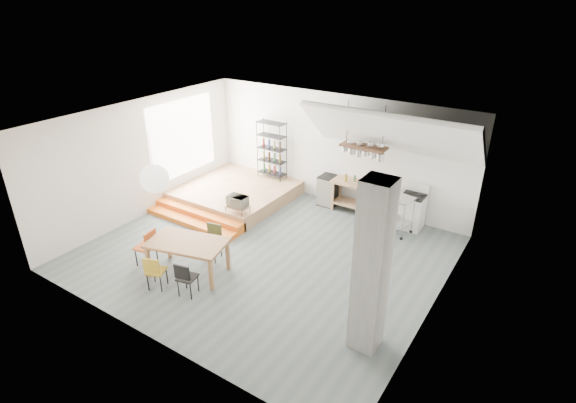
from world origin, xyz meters
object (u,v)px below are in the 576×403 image
Objects in this scene: stove at (412,211)px; mini_fridge at (329,190)px; rolling_cart at (392,208)px; dining_table at (187,245)px.

stove is 1.33× the size of mini_fridge.
dining_table is at bearing -115.00° from rolling_cart.
mini_fridge is at bearing 64.94° from dining_table.
stove reaches higher than dining_table.
stove is 1.07× the size of rolling_cart.
rolling_cart is 2.20m from mini_fridge.
rolling_cart is at bearing -13.22° from mini_fridge.
stove is 0.61m from rolling_cart.
mini_fridge reaches higher than dining_table.
dining_table is at bearing -100.61° from mini_fridge.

